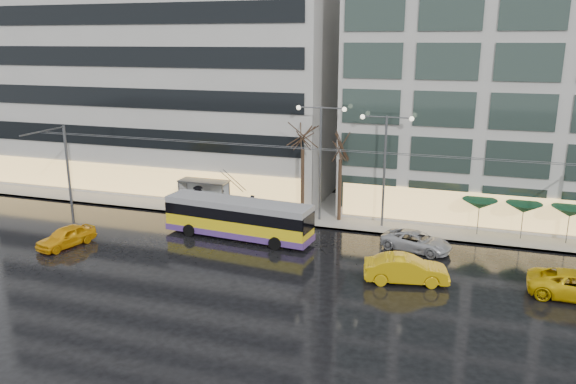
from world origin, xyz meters
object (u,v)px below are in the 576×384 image
at_px(trolleybus, 238,220).
at_px(bus_shelter, 201,187).
at_px(taxi_a, 66,237).
at_px(street_lamp_near, 321,147).

xyz_separation_m(trolleybus, bus_shelter, (-5.75, 5.54, 0.57)).
bearing_deg(bus_shelter, taxi_a, -114.76).
distance_m(bus_shelter, taxi_a, 12.09).
bearing_deg(taxi_a, bus_shelter, 80.23).
bearing_deg(taxi_a, trolleybus, 41.52).
height_order(trolleybus, taxi_a, trolleybus).
height_order(trolleybus, bus_shelter, trolleybus).
xyz_separation_m(bus_shelter, taxi_a, (-5.04, -10.92, -1.24)).
relative_size(trolleybus, bus_shelter, 2.68).
bearing_deg(street_lamp_near, taxi_a, -144.41).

